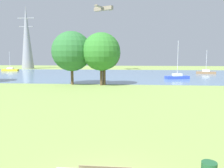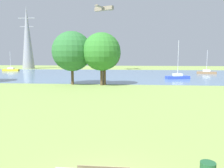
{
  "view_description": "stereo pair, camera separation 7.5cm",
  "coord_description": "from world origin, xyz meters",
  "px_view_note": "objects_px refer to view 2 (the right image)",
  "views": [
    {
      "loc": [
        0.9,
        -7.14,
        4.68
      ],
      "look_at": [
        -1.25,
        16.28,
        1.78
      ],
      "focal_mm": 36.77,
      "sensor_mm": 36.0,
      "label": 1
    },
    {
      "loc": [
        0.98,
        -7.13,
        4.68
      ],
      "look_at": [
        -1.25,
        16.28,
        1.78
      ],
      "focal_mm": 36.77,
      "sensor_mm": 36.0,
      "label": 2
    }
  ],
  "objects_px": {
    "sailboat_brown": "(206,72)",
    "tree_mid_shore": "(102,52)",
    "sailboat_blue": "(178,77)",
    "tree_west_far": "(72,51)",
    "sailboat_yellow": "(11,70)",
    "tree_west_near": "(104,53)",
    "light_aircraft": "(104,8)",
    "electricity_pylon": "(27,37)"
  },
  "relations": [
    {
      "from": "sailboat_blue",
      "to": "sailboat_brown",
      "type": "distance_m",
      "value": 17.21
    },
    {
      "from": "tree_west_far",
      "to": "sailboat_blue",
      "type": "bearing_deg",
      "value": 29.73
    },
    {
      "from": "sailboat_brown",
      "to": "tree_west_near",
      "type": "distance_m",
      "value": 34.58
    },
    {
      "from": "sailboat_blue",
      "to": "electricity_pylon",
      "type": "bearing_deg",
      "value": 144.25
    },
    {
      "from": "light_aircraft",
      "to": "sailboat_yellow",
      "type": "bearing_deg",
      "value": -171.76
    },
    {
      "from": "sailboat_brown",
      "to": "tree_west_near",
      "type": "xyz_separation_m",
      "value": [
        -23.45,
        -24.99,
        4.59
      ]
    },
    {
      "from": "sailboat_yellow",
      "to": "tree_west_far",
      "type": "relative_size",
      "value": 0.69
    },
    {
      "from": "tree_mid_shore",
      "to": "electricity_pylon",
      "type": "relative_size",
      "value": 0.37
    },
    {
      "from": "sailboat_yellow",
      "to": "tree_west_near",
      "type": "height_order",
      "value": "tree_west_near"
    },
    {
      "from": "sailboat_yellow",
      "to": "tree_west_far",
      "type": "distance_m",
      "value": 41.64
    },
    {
      "from": "sailboat_yellow",
      "to": "tree_mid_shore",
      "type": "relative_size",
      "value": 0.72
    },
    {
      "from": "sailboat_blue",
      "to": "tree_mid_shore",
      "type": "relative_size",
      "value": 0.92
    },
    {
      "from": "sailboat_brown",
      "to": "sailboat_blue",
      "type": "bearing_deg",
      "value": -125.22
    },
    {
      "from": "sailboat_blue",
      "to": "tree_west_far",
      "type": "bearing_deg",
      "value": -150.27
    },
    {
      "from": "tree_west_far",
      "to": "light_aircraft",
      "type": "bearing_deg",
      "value": 88.87
    },
    {
      "from": "tree_mid_shore",
      "to": "sailboat_brown",
      "type": "bearing_deg",
      "value": 46.68
    },
    {
      "from": "tree_mid_shore",
      "to": "tree_west_near",
      "type": "distance_m",
      "value": 0.6
    },
    {
      "from": "sailboat_brown",
      "to": "tree_west_near",
      "type": "relative_size",
      "value": 0.81
    },
    {
      "from": "sailboat_yellow",
      "to": "sailboat_brown",
      "type": "bearing_deg",
      "value": -5.89
    },
    {
      "from": "tree_west_near",
      "to": "electricity_pylon",
      "type": "bearing_deg",
      "value": 127.05
    },
    {
      "from": "sailboat_blue",
      "to": "tree_west_near",
      "type": "distance_m",
      "value": 17.98
    },
    {
      "from": "tree_west_far",
      "to": "tree_mid_shore",
      "type": "bearing_deg",
      "value": -5.73
    },
    {
      "from": "sailboat_brown",
      "to": "tree_west_far",
      "type": "distance_m",
      "value": 38.33
    },
    {
      "from": "sailboat_yellow",
      "to": "tree_west_near",
      "type": "relative_size",
      "value": 0.78
    },
    {
      "from": "tree_west_near",
      "to": "sailboat_blue",
      "type": "bearing_deg",
      "value": 38.93
    },
    {
      "from": "electricity_pylon",
      "to": "light_aircraft",
      "type": "bearing_deg",
      "value": -19.28
    },
    {
      "from": "electricity_pylon",
      "to": "sailboat_yellow",
      "type": "bearing_deg",
      "value": -85.6
    },
    {
      "from": "sailboat_yellow",
      "to": "tree_west_near",
      "type": "distance_m",
      "value": 45.43
    },
    {
      "from": "electricity_pylon",
      "to": "sailboat_brown",
      "type": "bearing_deg",
      "value": -19.39
    },
    {
      "from": "sailboat_brown",
      "to": "tree_mid_shore",
      "type": "xyz_separation_m",
      "value": [
        -23.88,
        -25.32,
        4.87
      ]
    },
    {
      "from": "tree_west_far",
      "to": "sailboat_brown",
      "type": "bearing_deg",
      "value": 40.78
    },
    {
      "from": "sailboat_brown",
      "to": "tree_west_far",
      "type": "bearing_deg",
      "value": -139.22
    },
    {
      "from": "sailboat_brown",
      "to": "light_aircraft",
      "type": "distance_m",
      "value": 35.09
    },
    {
      "from": "sailboat_blue",
      "to": "sailboat_yellow",
      "type": "relative_size",
      "value": 1.29
    },
    {
      "from": "tree_west_far",
      "to": "tree_west_near",
      "type": "distance_m",
      "value": 5.34
    },
    {
      "from": "tree_mid_shore",
      "to": "sailboat_blue",
      "type": "bearing_deg",
      "value": 38.9
    },
    {
      "from": "tree_west_near",
      "to": "electricity_pylon",
      "type": "xyz_separation_m",
      "value": [
        -34.17,
        45.27,
        6.36
      ]
    },
    {
      "from": "tree_mid_shore",
      "to": "sailboat_yellow",
      "type": "bearing_deg",
      "value": 136.34
    },
    {
      "from": "sailboat_brown",
      "to": "sailboat_yellow",
      "type": "bearing_deg",
      "value": 174.11
    },
    {
      "from": "tree_mid_shore",
      "to": "tree_west_near",
      "type": "bearing_deg",
      "value": 37.73
    },
    {
      "from": "sailboat_brown",
      "to": "tree_west_far",
      "type": "relative_size",
      "value": 0.72
    },
    {
      "from": "tree_west_far",
      "to": "light_aircraft",
      "type": "distance_m",
      "value": 37.34
    }
  ]
}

